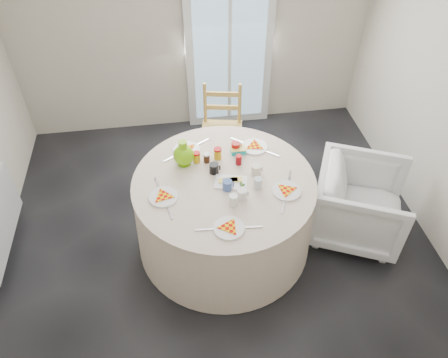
{
  "coord_description": "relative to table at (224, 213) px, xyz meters",
  "views": [
    {
      "loc": [
        -0.34,
        -2.62,
        3.28
      ],
      "look_at": [
        0.05,
        0.01,
        0.8
      ],
      "focal_mm": 35.0,
      "sensor_mm": 36.0,
      "label": 1
    }
  ],
  "objects": [
    {
      "name": "wooden_chair",
      "position": [
        0.14,
        1.09,
        0.09
      ],
      "size": [
        0.5,
        0.48,
        0.96
      ],
      "primitive_type": null,
      "rotation": [
        0.0,
        0.0,
        -0.19
      ],
      "color": "#BE9340",
      "rests_on": "floor"
    },
    {
      "name": "butter_tub",
      "position": [
        0.18,
        0.35,
        0.41
      ],
      "size": [
        0.14,
        0.1,
        0.05
      ],
      "primitive_type": "cube",
      "rotation": [
        0.0,
        0.0,
        -0.0
      ],
      "color": "#12A8AC",
      "rests_on": "table"
    },
    {
      "name": "wall_back",
      "position": [
        -0.05,
        1.99,
        0.93
      ],
      "size": [
        4.0,
        0.02,
        2.6
      ],
      "primitive_type": "cube",
      "color": "#BCB5A3",
      "rests_on": "floor"
    },
    {
      "name": "armchair",
      "position": [
        1.26,
        -0.06,
        0.02
      ],
      "size": [
        1.0,
        1.03,
        0.81
      ],
      "primitive_type": "imported",
      "rotation": [
        0.0,
        0.0,
        1.14
      ],
      "color": "white",
      "rests_on": "floor"
    },
    {
      "name": "place_settings",
      "position": [
        0.0,
        0.0,
        0.4
      ],
      "size": [
        1.65,
        1.65,
        0.02
      ],
      "primitive_type": null,
      "rotation": [
        0.0,
        0.0,
        0.34
      ],
      "color": "white",
      "rests_on": "table"
    },
    {
      "name": "mugs_glasses",
      "position": [
        0.11,
        -0.0,
        0.44
      ],
      "size": [
        0.7,
        0.7,
        0.11
      ],
      "primitive_type": null,
      "rotation": [
        0.0,
        0.0,
        -0.18
      ],
      "color": "#A4A3A3",
      "rests_on": "table"
    },
    {
      "name": "floor",
      "position": [
        -0.05,
        -0.01,
        -0.38
      ],
      "size": [
        4.0,
        4.0,
        0.0
      ],
      "primitive_type": "plane",
      "color": "black",
      "rests_on": "ground"
    },
    {
      "name": "green_pitcher",
      "position": [
        -0.31,
        0.27,
        0.49
      ],
      "size": [
        0.18,
        0.18,
        0.23
      ],
      "primitive_type": null,
      "rotation": [
        0.0,
        0.0,
        0.02
      ],
      "color": "#77CA0A",
      "rests_on": "table"
    },
    {
      "name": "cheese_platter",
      "position": [
        0.05,
        -0.03,
        0.4
      ],
      "size": [
        0.3,
        0.24,
        0.03
      ],
      "primitive_type": null,
      "rotation": [
        0.0,
        0.0,
        -0.25
      ],
      "color": "white",
      "rests_on": "table"
    },
    {
      "name": "table",
      "position": [
        0.0,
        0.0,
        0.0
      ],
      "size": [
        1.6,
        1.6,
        0.81
      ],
      "primitive_type": "cylinder",
      "color": "beige",
      "rests_on": "floor"
    },
    {
      "name": "glass_door",
      "position": [
        0.35,
        1.94,
        0.68
      ],
      "size": [
        1.0,
        0.08,
        2.1
      ],
      "primitive_type": "cube",
      "color": "silver",
      "rests_on": "floor"
    },
    {
      "name": "jar_cluster",
      "position": [
        -0.03,
        0.24,
        0.45
      ],
      "size": [
        0.45,
        0.33,
        0.12
      ],
      "primitive_type": null,
      "rotation": [
        0.0,
        0.0,
        0.35
      ],
      "color": "olive",
      "rests_on": "table"
    }
  ]
}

